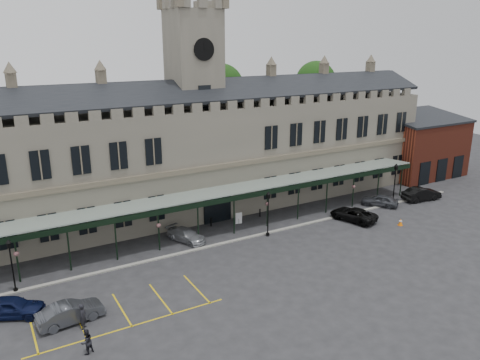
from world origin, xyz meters
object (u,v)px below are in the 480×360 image
lamp_post_mid (268,210)px  car_van (353,214)px  lamp_post_left (11,261)px  person_b (87,342)px  station_building (197,154)px  lamp_post_right (395,180)px  clock_tower (195,95)px  car_right_b (422,194)px  car_left_b (70,313)px  person_a (83,316)px  car_right_a (380,200)px  sign_board (239,218)px  traffic_cone (400,222)px  car_left_a (11,307)px  car_taxi (186,235)px

lamp_post_mid → car_van: bearing=-6.3°
lamp_post_left → person_b: (3.18, -10.45, -1.80)m
station_building → lamp_post_right: (20.89, -10.42, -3.47)m
clock_tower → car_right_b: size_ratio=4.99×
station_building → car_left_b: bearing=-136.3°
lamp_post_left → person_a: 8.58m
lamp_post_left → person_a: size_ratio=2.42×
lamp_post_right → car_van: size_ratio=0.98×
car_van → car_right_a: 6.31m
station_building → person_a: 25.23m
car_right_b → person_b: person_b is taller
sign_board → car_right_b: car_right_b is taller
traffic_cone → lamp_post_left: bearing=171.8°
lamp_post_mid → station_building: bearing=103.6°
person_a → person_b: bearing=-158.8°
clock_tower → person_a: 27.53m
car_right_a → person_b: bearing=-20.7°
car_left_a → car_taxi: size_ratio=1.03×
lamp_post_left → lamp_post_right: lamp_post_right is taller
person_b → car_right_b: bearing=166.0°
station_building → person_a: (-16.88, -17.91, -5.54)m
traffic_cone → car_left_a: 37.43m
lamp_post_mid → car_taxi: lamp_post_mid is taller
car_left_a → car_taxi: bearing=-44.0°
car_right_a → clock_tower: bearing=-65.3°
station_building → clock_tower: clock_tower is taller
lamp_post_right → sign_board: lamp_post_right is taller
lamp_post_left → person_a: bearing=-64.7°
station_building → person_b: (-17.29, -20.76, -5.62)m
lamp_post_right → person_b: size_ratio=3.00×
car_taxi → car_van: (18.00, -4.02, 0.09)m
lamp_post_mid → person_a: 20.82m
car_left_a → car_right_a: size_ratio=1.06×
lamp_post_mid → sign_board: lamp_post_mid is taller
lamp_post_mid → car_left_b: 21.06m
car_van → person_a: (-29.88, -5.85, 0.21)m
lamp_post_left → car_van: size_ratio=0.87×
car_left_b → person_a: person_a is taller
clock_tower → sign_board: clock_tower is taller
lamp_post_left → person_a: (3.59, -7.60, -1.72)m
station_building → traffic_cone: station_building is taller
lamp_post_mid → car_right_b: size_ratio=0.95×
station_building → lamp_post_left: size_ratio=13.43×
clock_tower → car_left_b: (-17.50, -16.80, -12.36)m
station_building → person_b: size_ratio=35.58×
lamp_post_mid → car_right_b: bearing=-0.6°
traffic_cone → person_a: size_ratio=0.41×
person_a → sign_board: bearing=-29.5°
car_left_b → person_a: (0.62, -1.20, 0.18)m
lamp_post_mid → car_van: (10.36, -1.15, -2.08)m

